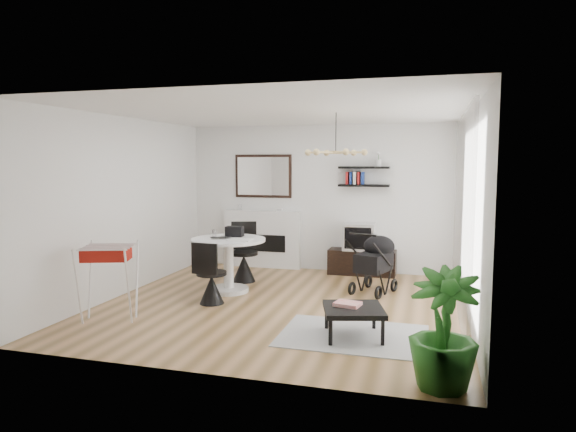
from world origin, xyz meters
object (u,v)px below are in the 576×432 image
(crt_tv, at_px, (360,236))
(potted_plant, at_px, (443,329))
(dining_table, at_px, (228,257))
(stroller, at_px, (375,265))
(fireplace, at_px, (263,232))
(coffee_table, at_px, (354,311))
(drying_rack, at_px, (109,281))
(tv_console, at_px, (362,262))

(crt_tv, bearing_deg, potted_plant, -73.11)
(dining_table, distance_m, stroller, 2.28)
(stroller, bearing_deg, fireplace, 169.14)
(crt_tv, height_order, stroller, stroller)
(coffee_table, distance_m, potted_plant, 1.49)
(drying_rack, xyz_separation_m, stroller, (3.10, 2.38, -0.09))
(crt_tv, height_order, drying_rack, drying_rack)
(stroller, height_order, coffee_table, stroller)
(dining_table, bearing_deg, tv_console, 44.46)
(fireplace, height_order, coffee_table, fireplace)
(fireplace, bearing_deg, drying_rack, -102.28)
(fireplace, relative_size, coffee_table, 2.62)
(fireplace, relative_size, drying_rack, 2.22)
(crt_tv, bearing_deg, coffee_table, -83.24)
(crt_tv, bearing_deg, drying_rack, -126.96)
(dining_table, xyz_separation_m, coffee_table, (2.19, -1.56, -0.24))
(tv_console, distance_m, coffee_table, 3.39)
(crt_tv, xyz_separation_m, potted_plant, (1.36, -4.48, -0.15))
(dining_table, xyz_separation_m, stroller, (2.20, 0.60, -0.13))
(fireplace, bearing_deg, stroller, -30.45)
(crt_tv, distance_m, drying_rack, 4.48)
(tv_console, bearing_deg, crt_tv, -176.32)
(tv_console, bearing_deg, dining_table, -135.54)
(fireplace, xyz_separation_m, potted_plant, (3.24, -4.63, -0.14))
(fireplace, xyz_separation_m, coffee_table, (2.28, -3.51, -0.37))
(drying_rack, relative_size, coffee_table, 1.18)
(drying_rack, relative_size, stroller, 0.99)
(fireplace, distance_m, crt_tv, 1.89)
(tv_console, xyz_separation_m, drying_rack, (-2.74, -3.58, 0.29))
(dining_table, distance_m, drying_rack, 2.00)
(fireplace, height_order, potted_plant, fireplace)
(crt_tv, bearing_deg, dining_table, -134.79)
(drying_rack, distance_m, coffee_table, 3.11)
(tv_console, distance_m, drying_rack, 4.52)
(potted_plant, bearing_deg, tv_console, 106.28)
(dining_table, height_order, drying_rack, drying_rack)
(drying_rack, bearing_deg, fireplace, 58.42)
(fireplace, xyz_separation_m, tv_console, (1.93, -0.14, -0.46))
(fireplace, distance_m, potted_plant, 5.65)
(drying_rack, bearing_deg, dining_table, 43.70)
(crt_tv, relative_size, dining_table, 0.48)
(tv_console, height_order, stroller, stroller)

